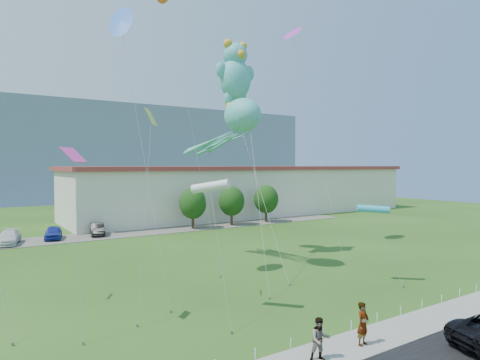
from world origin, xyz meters
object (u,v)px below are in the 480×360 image
object	(u,v)px
pedestrian_left	(363,324)
parked_car_blue	(53,233)
parked_car_white	(8,237)
warehouse	(250,190)
octopus_kite	(234,126)
teddy_bear_kite	(235,74)
parked_car_black	(97,229)
pedestrian_right	(320,339)

from	to	relation	value
pedestrian_left	parked_car_blue	world-z (taller)	pedestrian_left
parked_car_white	warehouse	bearing A→B (deg)	27.91
octopus_kite	teddy_bear_kite	size ratio (longest dim) A/B	0.70
teddy_bear_kite	parked_car_black	bearing A→B (deg)	109.35
warehouse	octopus_kite	size ratio (longest dim) A/B	4.48
pedestrian_left	warehouse	bearing A→B (deg)	49.58
pedestrian_left	parked_car_black	xyz separation A→B (m)	(-1.85, 38.53, -0.32)
octopus_kite	parked_car_blue	bearing A→B (deg)	113.36
pedestrian_left	teddy_bear_kite	xyz separation A→B (m)	(5.07, 18.80, 15.34)
parked_car_blue	octopus_kite	size ratio (longest dim) A/B	0.31
parked_car_blue	parked_car_black	xyz separation A→B (m)	(4.86, -0.02, -0.02)
pedestrian_left	pedestrian_right	xyz separation A→B (m)	(-2.78, -0.08, -0.07)
pedestrian_left	parked_car_white	size ratio (longest dim) A/B	0.40
warehouse	pedestrian_left	size ratio (longest dim) A/B	30.77
warehouse	parked_car_black	distance (m)	29.42
parked_car_white	octopus_kite	bearing A→B (deg)	-42.76
pedestrian_right	parked_car_white	world-z (taller)	pedestrian_right
octopus_kite	pedestrian_right	bearing A→B (deg)	-110.05
parked_car_white	teddy_bear_kite	distance (m)	29.47
warehouse	pedestrian_left	distance (m)	53.85
parked_car_white	parked_car_black	bearing A→B (deg)	19.04
parked_car_blue	teddy_bear_kite	bearing A→B (deg)	-45.72
octopus_kite	pedestrian_left	bearing A→B (deg)	-100.88
parked_car_black	parked_car_white	bearing A→B (deg)	-164.19
octopus_kite	parked_car_white	bearing A→B (deg)	123.34
pedestrian_left	pedestrian_right	world-z (taller)	pedestrian_left
warehouse	parked_car_blue	size ratio (longest dim) A/B	14.31
pedestrian_left	octopus_kite	size ratio (longest dim) A/B	0.15
parked_car_white	parked_car_black	world-z (taller)	parked_car_white
pedestrian_right	octopus_kite	size ratio (longest dim) A/B	0.14
pedestrian_left	teddy_bear_kite	distance (m)	24.79
pedestrian_right	teddy_bear_kite	bearing A→B (deg)	90.37
pedestrian_left	parked_car_black	size ratio (longest dim) A/B	0.46
pedestrian_left	pedestrian_right	distance (m)	2.78
parked_car_white	octopus_kite	xyz separation A→B (m)	(14.32, -21.77, 10.75)
warehouse	pedestrian_right	distance (m)	55.33
parked_car_black	teddy_bear_kite	distance (m)	26.13
parked_car_white	pedestrian_right	bearing A→B (deg)	-63.44
parked_car_blue	teddy_bear_kite	size ratio (longest dim) A/B	0.22
warehouse	pedestrian_right	size ratio (longest dim) A/B	33.13
parked_car_black	octopus_kite	xyz separation A→B (m)	(4.91, -22.61, 10.75)
pedestrian_right	octopus_kite	bearing A→B (deg)	92.90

